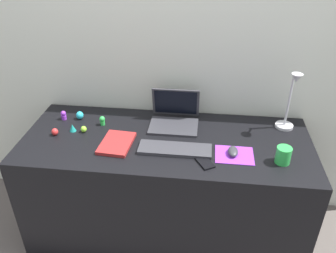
{
  "coord_description": "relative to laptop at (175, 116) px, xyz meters",
  "views": [
    {
      "loc": [
        0.21,
        -1.71,
        1.87
      ],
      "look_at": [
        0.01,
        0.0,
        0.83
      ],
      "focal_mm": 37.26,
      "sensor_mm": 36.0,
      "label": 1
    }
  ],
  "objects": [
    {
      "name": "toy_figurine_red",
      "position": [
        -0.7,
        -0.23,
        -0.03
      ],
      "size": [
        0.04,
        0.04,
        0.04
      ],
      "primitive_type": "ellipsoid",
      "color": "red",
      "rests_on": "desk"
    },
    {
      "name": "back_wall",
      "position": [
        -0.03,
        0.19,
        0.02
      ],
      "size": [
        2.91,
        0.05,
        1.62
      ],
      "primitive_type": "cube",
      "color": "beige",
      "rests_on": "ground_plane"
    },
    {
      "name": "notebook_pad",
      "position": [
        -0.31,
        -0.28,
        -0.04
      ],
      "size": [
        0.19,
        0.25,
        0.02
      ],
      "primitive_type": "cube",
      "rotation": [
        0.0,
        0.0,
        -0.07
      ],
      "color": "maroon",
      "rests_on": "desk"
    },
    {
      "name": "desk",
      "position": [
        -0.03,
        -0.2,
        -0.42
      ],
      "size": [
        1.71,
        0.69,
        0.74
      ],
      "primitive_type": "cube",
      "color": "black",
      "rests_on": "ground_plane"
    },
    {
      "name": "mouse",
      "position": [
        0.36,
        -0.3,
        -0.03
      ],
      "size": [
        0.06,
        0.1,
        0.03
      ],
      "primitive_type": "ellipsoid",
      "color": "#333338",
      "rests_on": "mousepad"
    },
    {
      "name": "keyboard",
      "position": [
        0.03,
        -0.3,
        -0.04
      ],
      "size": [
        0.41,
        0.13,
        0.02
      ],
      "primitive_type": "cube",
      "color": "#333338",
      "rests_on": "desk"
    },
    {
      "name": "desk_lamp",
      "position": [
        0.68,
        0.0,
        0.13
      ],
      "size": [
        0.11,
        0.15,
        0.39
      ],
      "color": "#B7B7BC",
      "rests_on": "desk"
    },
    {
      "name": "toy_figurine_lime",
      "position": [
        -0.54,
        -0.17,
        -0.03
      ],
      "size": [
        0.04,
        0.04,
        0.04
      ],
      "primitive_type": "ellipsoid",
      "color": "#8CDB33",
      "rests_on": "desk"
    },
    {
      "name": "toy_figurine_purple",
      "position": [
        -0.72,
        -0.04,
        -0.02
      ],
      "size": [
        0.03,
        0.03,
        0.06
      ],
      "color": "purple",
      "rests_on": "desk"
    },
    {
      "name": "ground_plane",
      "position": [
        -0.03,
        -0.2,
        -0.79
      ],
      "size": [
        6.0,
        6.0,
        0.0
      ],
      "primitive_type": "plane",
      "color": "#59514C"
    },
    {
      "name": "toy_figurine_cyan",
      "position": [
        -0.62,
        -0.02,
        -0.03
      ],
      "size": [
        0.05,
        0.05,
        0.05
      ],
      "primitive_type": "ellipsoid",
      "color": "#28B7CC",
      "rests_on": "desk"
    },
    {
      "name": "mousepad",
      "position": [
        0.36,
        -0.31,
        -0.05
      ],
      "size": [
        0.21,
        0.17,
        0.0
      ],
      "primitive_type": "cube",
      "color": "purple",
      "rests_on": "desk"
    },
    {
      "name": "laptop",
      "position": [
        0.0,
        0.0,
        0.0
      ],
      "size": [
        0.3,
        0.26,
        0.21
      ],
      "color": "#333338",
      "rests_on": "desk"
    },
    {
      "name": "toy_figurine_teal",
      "position": [
        -0.61,
        -0.17,
        -0.03
      ],
      "size": [
        0.04,
        0.04,
        0.04
      ],
      "primitive_type": "cone",
      "color": "teal",
      "rests_on": "desk"
    },
    {
      "name": "cell_phone",
      "position": [
        0.2,
        -0.4,
        -0.05
      ],
      "size": [
        0.12,
        0.14,
        0.01
      ],
      "primitive_type": "cube",
      "rotation": [
        0.0,
        0.0,
        0.54
      ],
      "color": "black",
      "rests_on": "desk"
    },
    {
      "name": "toy_figurine_green",
      "position": [
        -0.45,
        -0.08,
        -0.02
      ],
      "size": [
        0.03,
        0.03,
        0.06
      ],
      "color": "green",
      "rests_on": "desk"
    },
    {
      "name": "coffee_mug",
      "position": [
        0.61,
        -0.34,
        -0.01
      ],
      "size": [
        0.08,
        0.08,
        0.09
      ],
      "primitive_type": "cylinder",
      "color": "green",
      "rests_on": "desk"
    }
  ]
}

